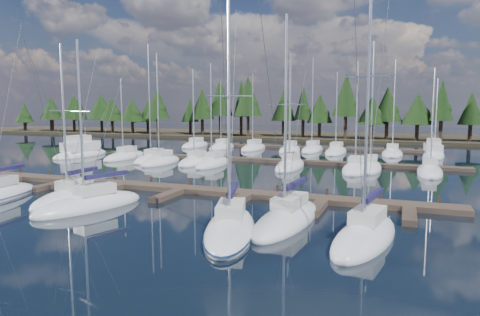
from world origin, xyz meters
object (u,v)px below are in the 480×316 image
at_px(front_sailboat_5, 287,219).
at_px(motor_yacht_left, 81,152).
at_px(motor_yacht_right, 433,153).
at_px(front_sailboat_4, 230,228).
at_px(front_sailboat_2, 72,199).
at_px(front_sailboat_3, 90,205).
at_px(main_dock, 181,190).
at_px(front_sailboat_6, 365,236).

height_order(front_sailboat_5, motor_yacht_left, front_sailboat_5).
bearing_deg(motor_yacht_right, front_sailboat_4, -105.55).
relative_size(front_sailboat_2, front_sailboat_5, 0.94).
bearing_deg(front_sailboat_3, front_sailboat_4, -9.81).
distance_m(main_dock, front_sailboat_2, 8.65).
distance_m(motor_yacht_left, motor_yacht_right, 52.26).
bearing_deg(motor_yacht_right, front_sailboat_6, -97.16).
height_order(main_dock, front_sailboat_2, front_sailboat_2).
bearing_deg(front_sailboat_3, front_sailboat_5, 4.96).
xyz_separation_m(front_sailboat_3, front_sailboat_6, (18.97, -0.73, 0.03)).
height_order(front_sailboat_2, front_sailboat_4, front_sailboat_4).
relative_size(front_sailboat_2, front_sailboat_4, 0.89).
xyz_separation_m(motor_yacht_left, motor_yacht_right, (48.84, 18.61, -0.07)).
height_order(front_sailboat_5, motor_yacht_right, front_sailboat_5).
height_order(front_sailboat_4, front_sailboat_5, front_sailboat_4).
bearing_deg(front_sailboat_2, main_dock, 46.60).
xyz_separation_m(front_sailboat_4, front_sailboat_6, (7.34, 1.29, 0.03)).
bearing_deg(motor_yacht_left, front_sailboat_4, -38.44).
bearing_deg(front_sailboat_2, front_sailboat_5, 0.28).
xyz_separation_m(front_sailboat_2, front_sailboat_5, (16.85, 0.08, 0.00)).
height_order(front_sailboat_6, motor_yacht_right, front_sailboat_6).
distance_m(front_sailboat_3, front_sailboat_5, 14.19).
height_order(main_dock, front_sailboat_3, front_sailboat_3).
relative_size(main_dock, front_sailboat_3, 3.51).
xyz_separation_m(front_sailboat_3, motor_yacht_left, (-24.13, 26.37, 0.27)).
xyz_separation_m(main_dock, front_sailboat_4, (8.41, -9.44, 0.08)).
xyz_separation_m(front_sailboat_2, motor_yacht_right, (27.43, 43.84, 0.20)).
bearing_deg(front_sailboat_2, motor_yacht_right, 57.97).
xyz_separation_m(front_sailboat_4, motor_yacht_right, (13.08, 46.99, 0.20)).
height_order(main_dock, front_sailboat_5, front_sailboat_5).
bearing_deg(front_sailboat_5, motor_yacht_left, 146.69).
distance_m(main_dock, motor_yacht_left, 33.27).
height_order(front_sailboat_3, front_sailboat_4, front_sailboat_4).
bearing_deg(front_sailboat_6, motor_yacht_right, 82.84).
height_order(main_dock, front_sailboat_6, front_sailboat_6).
bearing_deg(motor_yacht_left, front_sailboat_5, -33.31).
height_order(front_sailboat_4, front_sailboat_6, front_sailboat_6).
bearing_deg(front_sailboat_4, front_sailboat_2, 167.60).
bearing_deg(front_sailboat_2, front_sailboat_6, -4.92).
relative_size(front_sailboat_2, front_sailboat_6, 0.79).
bearing_deg(front_sailboat_3, main_dock, 66.51).
bearing_deg(motor_yacht_left, motor_yacht_right, 20.86).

